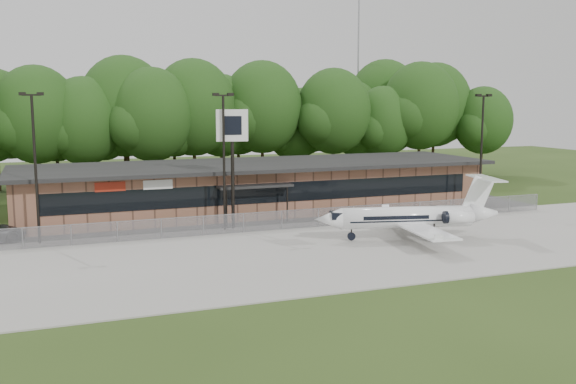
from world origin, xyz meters
name	(u,v)px	position (x,y,z in m)	size (l,w,h in m)	color
ground	(395,281)	(0.00, 0.00, 0.00)	(160.00, 160.00, 0.00)	#2D4217
apron	(333,249)	(0.00, 8.00, 0.04)	(64.00, 18.00, 0.08)	#9E9B93
parking_lot	(274,219)	(0.00, 19.50, 0.03)	(50.00, 9.00, 0.06)	#383835
terminal	(257,186)	(0.00, 23.94, 2.18)	(41.00, 11.65, 4.30)	#8D5C46
fence	(294,219)	(0.00, 15.00, 0.78)	(46.00, 0.04, 1.52)	gray
treeline	(207,120)	(0.00, 42.00, 7.50)	(72.00, 12.00, 15.00)	#1B3C13
radio_mast	(358,79)	(22.00, 48.00, 12.50)	(0.20, 0.20, 25.00)	gray
light_pole_left	(35,157)	(-18.00, 16.50, 5.98)	(1.55, 0.30, 10.23)	black
light_pole_mid	(224,151)	(-5.00, 16.50, 5.98)	(1.55, 0.30, 10.23)	black
light_pole_right	(482,144)	(18.00, 16.50, 5.98)	(1.55, 0.30, 10.23)	black
business_jet	(413,218)	(6.36, 8.60, 1.59)	(13.11, 11.80, 4.44)	white
pole_sign	(232,138)	(-4.26, 16.79, 6.91)	(2.37, 0.69, 9.03)	black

